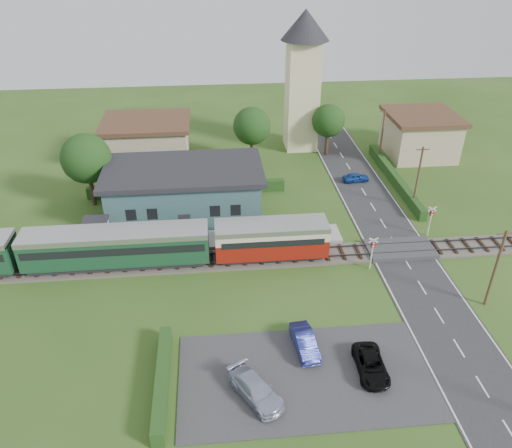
{
  "coord_description": "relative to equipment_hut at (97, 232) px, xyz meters",
  "views": [
    {
      "loc": [
        -7.04,
        -35.07,
        26.24
      ],
      "look_at": [
        -3.3,
        4.0,
        2.54
      ],
      "focal_mm": 35.0,
      "sensor_mm": 36.0,
      "label": 1
    }
  ],
  "objects": [
    {
      "name": "railway_track",
      "position": [
        18.0,
        -3.2,
        -1.64
      ],
      "size": [
        76.0,
        3.2,
        0.49
      ],
      "color": "#4C443D",
      "rests_on": "ground"
    },
    {
      "name": "train",
      "position": [
        -0.89,
        -3.2,
        0.43
      ],
      "size": [
        43.2,
        2.9,
        3.4
      ],
      "color": "#232328",
      "rests_on": "ground"
    },
    {
      "name": "pedestrian_far",
      "position": [
        1.63,
        -0.29,
        -0.41
      ],
      "size": [
        0.93,
        1.04,
        1.77
      ],
      "primitive_type": "imported",
      "rotation": [
        0.0,
        0.0,
        1.21
      ],
      "color": "gray",
      "rests_on": "platform"
    },
    {
      "name": "tree_c",
      "position": [
        26.0,
        19.8,
        2.91
      ],
      "size": [
        4.2,
        4.2,
        6.78
      ],
      "color": "#332316",
      "rests_on": "ground"
    },
    {
      "name": "streetlamp_east",
      "position": [
        34.0,
        21.8,
        1.29
      ],
      "size": [
        0.3,
        0.3,
        5.15
      ],
      "color": "#3F3F47",
      "rests_on": "ground"
    },
    {
      "name": "platform",
      "position": [
        8.0,
        0.0,
        -1.52
      ],
      "size": [
        30.0,
        3.0,
        0.45
      ],
      "primitive_type": "cube",
      "color": "gray",
      "rests_on": "ground"
    },
    {
      "name": "pedestrian_near",
      "position": [
        13.42,
        -0.08,
        -0.53
      ],
      "size": [
        0.62,
        0.46,
        1.54
      ],
      "primitive_type": "imported",
      "rotation": [
        0.0,
        0.0,
        2.97
      ],
      "color": "gray",
      "rests_on": "platform"
    },
    {
      "name": "utility_pole_c",
      "position": [
        32.2,
        4.8,
        1.88
      ],
      "size": [
        1.4,
        0.22,
        7.0
      ],
      "color": "#473321",
      "rests_on": "ground"
    },
    {
      "name": "car_park_dark",
      "position": [
        20.99,
        -17.21,
        -1.1
      ],
      "size": [
        2.03,
        4.16,
        1.14
      ],
      "primitive_type": "imported",
      "rotation": [
        0.0,
        0.0,
        -0.03
      ],
      "color": "black",
      "rests_on": "car_park"
    },
    {
      "name": "tree_b",
      "position": [
        16.0,
        17.8,
        3.27
      ],
      "size": [
        4.6,
        4.6,
        7.34
      ],
      "color": "#332316",
      "rests_on": "ground"
    },
    {
      "name": "equipment_hut",
      "position": [
        0.0,
        0.0,
        0.0
      ],
      "size": [
        2.3,
        2.3,
        2.55
      ],
      "color": "beige",
      "rests_on": "platform"
    },
    {
      "name": "road",
      "position": [
        28.0,
        -5.2,
        -1.72
      ],
      "size": [
        6.0,
        70.0,
        0.05
      ],
      "primitive_type": "cube",
      "color": "#28282B",
      "rests_on": "ground"
    },
    {
      "name": "car_park",
      "position": [
        16.5,
        -17.2,
        -1.71
      ],
      "size": [
        17.0,
        9.0,
        0.08
      ],
      "primitive_type": "cube",
      "color": "#333335",
      "rests_on": "ground"
    },
    {
      "name": "streetlamp_west",
      "position": [
        -4.0,
        14.8,
        1.29
      ],
      "size": [
        0.3,
        0.3,
        5.15
      ],
      "color": "#3F3F47",
      "rests_on": "ground"
    },
    {
      "name": "tree_a",
      "position": [
        -2.0,
        8.8,
        3.63
      ],
      "size": [
        5.2,
        5.2,
        8.0
      ],
      "color": "#332316",
      "rests_on": "ground"
    },
    {
      "name": "car_park_blue",
      "position": [
        16.89,
        -14.7,
        -1.03
      ],
      "size": [
        1.76,
        4.0,
        1.28
      ],
      "primitive_type": "imported",
      "rotation": [
        0.0,
        0.0,
        0.11
      ],
      "color": "navy",
      "rests_on": "car_park"
    },
    {
      "name": "station_building",
      "position": [
        8.0,
        5.79,
        0.95
      ],
      "size": [
        16.0,
        9.0,
        5.3
      ],
      "color": "#38585D",
      "rests_on": "ground"
    },
    {
      "name": "crossing_deck",
      "position": [
        28.0,
        -3.2,
        -1.52
      ],
      "size": [
        6.2,
        3.4,
        0.45
      ],
      "primitive_type": "cube",
      "color": "#333335",
      "rests_on": "ground"
    },
    {
      "name": "crossing_signal_near",
      "position": [
        24.4,
        -5.61,
        0.39
      ],
      "size": [
        0.84,
        0.28,
        3.28
      ],
      "color": "silver",
      "rests_on": "ground"
    },
    {
      "name": "house_east",
      "position": [
        38.0,
        18.8,
        1.05
      ],
      "size": [
        8.8,
        8.8,
        5.5
      ],
      "color": "tan",
      "rests_on": "ground"
    },
    {
      "name": "utility_pole_b",
      "position": [
        32.2,
        -11.2,
        1.88
      ],
      "size": [
        1.4,
        0.22,
        7.0
      ],
      "color": "#473321",
      "rests_on": "ground"
    },
    {
      "name": "house_west",
      "position": [
        3.0,
        19.8,
        1.04
      ],
      "size": [
        10.8,
        8.8,
        5.5
      ],
      "color": "tan",
      "rests_on": "ground"
    },
    {
      "name": "hedge_station",
      "position": [
        8.0,
        10.3,
        -1.1
      ],
      "size": [
        22.0,
        0.8,
        1.3
      ],
      "primitive_type": "cube",
      "color": "#193814",
      "rests_on": "ground"
    },
    {
      "name": "crossing_signal_far",
      "position": [
        31.6,
        -0.81,
        0.39
      ],
      "size": [
        0.84,
        0.28,
        3.28
      ],
      "color": "silver",
      "rests_on": "ground"
    },
    {
      "name": "church_tower",
      "position": [
        23.0,
        22.8,
        8.48
      ],
      "size": [
        6.0,
        6.0,
        17.6
      ],
      "color": "beige",
      "rests_on": "ground"
    },
    {
      "name": "utility_pole_d",
      "position": [
        32.2,
        16.8,
        1.88
      ],
      "size": [
        1.4,
        0.22,
        7.0
      ],
      "color": "#473321",
      "rests_on": "ground"
    },
    {
      "name": "car_on_road",
      "position": [
        27.76,
        11.53,
        -1.17
      ],
      "size": [
        3.19,
        1.53,
        1.05
      ],
      "primitive_type": "imported",
      "rotation": [
        0.0,
        0.0,
        1.67
      ],
      "color": "navy",
      "rests_on": "road"
    },
    {
      "name": "car_park_silver",
      "position": [
        13.0,
        -18.58,
        -1.02
      ],
      "size": [
        3.89,
        4.78,
        1.3
      ],
      "primitive_type": "imported",
      "rotation": [
        0.0,
        0.0,
        0.55
      ],
      "color": "#A1A6C1",
      "rests_on": "car_park"
    },
    {
      "name": "hedge_carpark",
      "position": [
        7.0,
        -17.2,
        -1.15
      ],
      "size": [
        0.8,
        9.0,
        1.2
      ],
      "primitive_type": "cube",
      "color": "#193814",
      "rests_on": "ground"
    },
    {
      "name": "hedge_roadside",
      "position": [
        32.2,
        10.8,
        -1.15
      ],
      "size": [
        0.8,
        18.0,
        1.2
      ],
      "primitive_type": "cube",
      "color": "#193814",
      "rests_on": "ground"
    },
    {
      "name": "ground",
      "position": [
        18.0,
        -5.2,
        -1.75
      ],
      "size": [
        120.0,
        120.0,
        0.0
      ],
      "primitive_type": "plane",
      "color": "#2D4C19"
    }
  ]
}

